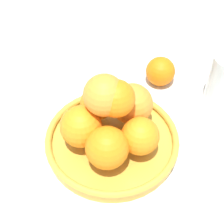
{
  "coord_description": "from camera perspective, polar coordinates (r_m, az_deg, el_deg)",
  "views": [
    {
      "loc": [
        0.03,
        0.45,
        0.6
      ],
      "look_at": [
        0.0,
        0.0,
        0.1
      ],
      "focal_mm": 60.0,
      "sensor_mm": 36.0,
      "label": 1
    }
  ],
  "objects": [
    {
      "name": "ground_plane",
      "position": [
        0.75,
        0.0,
        -5.15
      ],
      "size": [
        4.0,
        4.0,
        0.0
      ],
      "primitive_type": "plane",
      "color": "beige"
    },
    {
      "name": "fruit_bowl",
      "position": [
        0.74,
        0.0,
        -4.42
      ],
      "size": [
        0.26,
        0.26,
        0.03
      ],
      "color": "gold",
      "rests_on": "ground_plane"
    },
    {
      "name": "orange_pile",
      "position": [
        0.69,
        -0.16,
        -0.66
      ],
      "size": [
        0.18,
        0.19,
        0.14
      ],
      "color": "orange",
      "rests_on": "fruit_bowl"
    },
    {
      "name": "stray_orange",
      "position": [
        0.86,
        7.39,
        6.17
      ],
      "size": [
        0.07,
        0.07,
        0.07
      ],
      "primitive_type": "sphere",
      "color": "orange",
      "rests_on": "ground_plane"
    }
  ]
}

